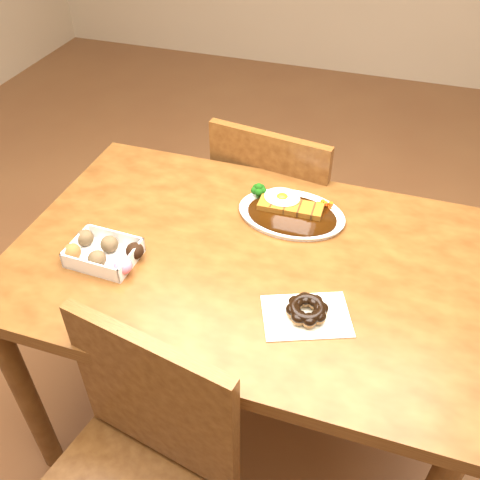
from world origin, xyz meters
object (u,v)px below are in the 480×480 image
(chair_far, at_px, (280,214))
(pon_de_ring, at_px, (307,310))
(katsu_curry_plate, at_px, (290,211))
(table, at_px, (246,283))
(donut_box, at_px, (103,252))

(chair_far, bearing_deg, pon_de_ring, 116.97)
(katsu_curry_plate, bearing_deg, table, -107.86)
(pon_de_ring, bearing_deg, table, 141.29)
(katsu_curry_plate, relative_size, donut_box, 1.56)
(chair_far, relative_size, donut_box, 4.48)
(table, distance_m, pon_de_ring, 0.27)
(table, xyz_separation_m, donut_box, (-0.34, -0.12, 0.12))
(table, distance_m, katsu_curry_plate, 0.24)
(katsu_curry_plate, bearing_deg, chair_far, 107.45)
(table, distance_m, chair_far, 0.56)
(chair_far, height_order, katsu_curry_plate, chair_far)
(chair_far, relative_size, pon_de_ring, 3.74)
(pon_de_ring, bearing_deg, katsu_curry_plate, 109.83)
(table, height_order, donut_box, donut_box)
(table, bearing_deg, chair_far, 94.47)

